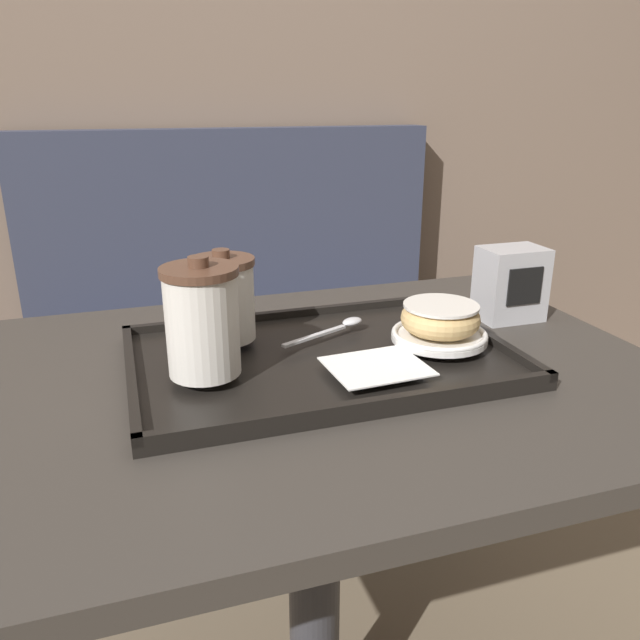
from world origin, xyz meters
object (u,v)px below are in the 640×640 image
(coffee_cup_rear, at_px, (223,298))
(spoon, at_px, (341,326))
(donut_chocolate_glazed, at_px, (440,318))
(napkin_dispenser, at_px, (511,284))
(coffee_cup_front, at_px, (202,320))

(coffee_cup_rear, bearing_deg, spoon, -5.27)
(donut_chocolate_glazed, height_order, napkin_dispenser, napkin_dispenser)
(spoon, bearing_deg, coffee_cup_rear, 150.46)
(coffee_cup_rear, bearing_deg, napkin_dispenser, 0.58)
(coffee_cup_rear, height_order, spoon, coffee_cup_rear)
(coffee_cup_front, height_order, spoon, coffee_cup_front)
(napkin_dispenser, bearing_deg, coffee_cup_rear, -179.42)
(coffee_cup_rear, height_order, donut_chocolate_glazed, coffee_cup_rear)
(donut_chocolate_glazed, relative_size, spoon, 0.77)
(coffee_cup_rear, distance_m, donut_chocolate_glazed, 0.31)
(coffee_cup_rear, relative_size, donut_chocolate_glazed, 1.17)
(spoon, bearing_deg, napkin_dispenser, -20.38)
(donut_chocolate_glazed, bearing_deg, coffee_cup_rear, 160.26)
(donut_chocolate_glazed, xyz_separation_m, spoon, (-0.12, 0.09, -0.03))
(spoon, bearing_deg, coffee_cup_front, 179.50)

